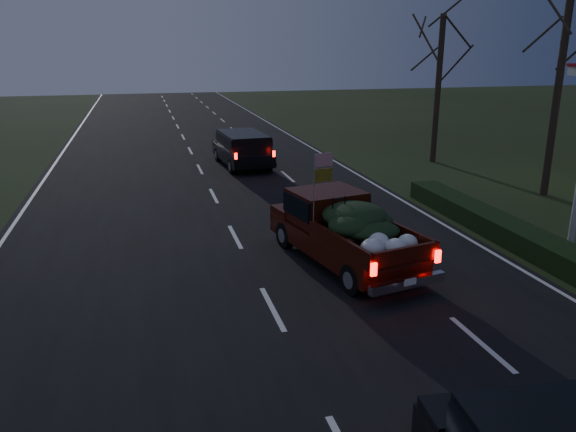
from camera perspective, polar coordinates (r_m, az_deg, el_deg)
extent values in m
plane|color=black|center=(12.56, -1.61, -9.44)|extent=(120.00, 120.00, 0.00)
cube|color=black|center=(12.55, -1.61, -9.40)|extent=(14.00, 120.00, 0.02)
cube|color=black|center=(18.14, 20.81, -1.11)|extent=(1.00, 10.00, 0.60)
cylinder|color=black|center=(23.44, 25.81, 12.07)|extent=(0.28, 0.28, 8.50)
cylinder|color=black|center=(28.70, 14.98, 12.24)|extent=(0.28, 0.28, 7.00)
cube|color=#3E1008|center=(15.01, 5.55, -2.54)|extent=(2.93, 5.23, 0.54)
cube|color=#3E1008|center=(15.51, 3.90, 1.01)|extent=(2.11, 1.92, 0.89)
cube|color=black|center=(15.48, 3.91, 1.36)|extent=(2.18, 1.84, 0.54)
cube|color=#3E1008|center=(13.90, 8.36, -2.96)|extent=(2.35, 3.08, 0.06)
ellipsoid|color=black|center=(14.17, 7.48, -0.64)|extent=(1.91, 2.06, 0.59)
cylinder|color=gray|center=(14.16, 2.65, 2.38)|extent=(0.03, 0.03, 1.97)
cube|color=red|center=(14.10, 3.65, 5.72)|extent=(0.51, 0.12, 0.34)
cube|color=gold|center=(14.18, 3.62, 4.16)|extent=(0.51, 0.12, 0.34)
cube|color=black|center=(27.08, -4.68, 6.30)|extent=(2.27, 4.76, 0.58)
cube|color=black|center=(26.74, -4.59, 7.59)|extent=(2.06, 3.50, 0.77)
cube|color=black|center=(26.73, -4.59, 7.75)|extent=(2.15, 3.41, 0.46)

